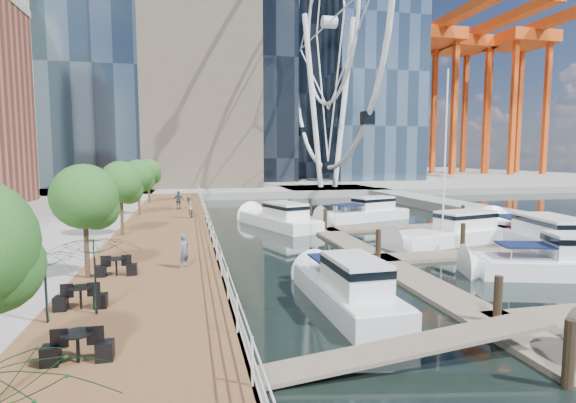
# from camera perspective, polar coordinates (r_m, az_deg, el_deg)

# --- Properties ---
(ground) EXTENTS (520.00, 520.00, 0.00)m
(ground) POSITION_cam_1_polar(r_m,az_deg,el_deg) (17.81, 12.97, -13.71)
(ground) COLOR black
(ground) RESTS_ON ground
(boardwalk) EXTENTS (6.00, 60.00, 1.00)m
(boardwalk) POSITION_cam_1_polar(r_m,az_deg,el_deg) (30.64, -15.50, -4.56)
(boardwalk) COLOR brown
(boardwalk) RESTS_ON ground
(seawall) EXTENTS (0.25, 60.00, 1.00)m
(seawall) POSITION_cam_1_polar(r_m,az_deg,el_deg) (30.62, -9.87, -4.43)
(seawall) COLOR #595954
(seawall) RESTS_ON ground
(land_far) EXTENTS (200.00, 114.00, 1.00)m
(land_far) POSITION_cam_1_polar(r_m,az_deg,el_deg) (117.47, -8.98, 3.12)
(land_far) COLOR gray
(land_far) RESTS_ON ground
(breakwater) EXTENTS (4.00, 60.00, 1.00)m
(breakwater) POSITION_cam_1_polar(r_m,az_deg,el_deg) (44.83, 25.16, -1.66)
(breakwater) COLOR gray
(breakwater) RESTS_ON ground
(pier) EXTENTS (14.00, 12.00, 1.00)m
(pier) POSITION_cam_1_polar(r_m,az_deg,el_deg) (70.63, 5.07, 1.42)
(pier) COLOR gray
(pier) RESTS_ON ground
(railing) EXTENTS (0.10, 60.00, 1.05)m
(railing) POSITION_cam_1_polar(r_m,az_deg,el_deg) (30.45, -10.10, -2.54)
(railing) COLOR white
(railing) RESTS_ON boardwalk
(floating_docks) EXTENTS (16.00, 34.00, 2.60)m
(floating_docks) POSITION_cam_1_polar(r_m,az_deg,el_deg) (29.89, 18.58, -4.92)
(floating_docks) COLOR #6D6051
(floating_docks) RESTS_ON ground
(ferris_wheel) EXTENTS (5.80, 45.60, 47.80)m
(ferris_wheel) POSITION_cam_1_polar(r_m,az_deg,el_deg) (73.21, 5.26, 21.67)
(ferris_wheel) COLOR white
(ferris_wheel) RESTS_ON ground
(port_cranes) EXTENTS (40.00, 52.00, 38.00)m
(port_cranes) POSITION_cam_1_polar(r_m,az_deg,el_deg) (134.53, 21.87, 11.43)
(port_cranes) COLOR #D84C14
(port_cranes) RESTS_ON ground
(street_trees) EXTENTS (2.60, 42.60, 4.60)m
(street_trees) POSITION_cam_1_polar(r_m,az_deg,el_deg) (29.44, -20.48, 2.30)
(street_trees) COLOR #3F2B1C
(street_trees) RESTS_ON ground
(cafe_tables) EXTENTS (2.50, 13.70, 0.74)m
(cafe_tables) POSITION_cam_1_polar(r_m,az_deg,el_deg) (14.21, -24.95, -13.37)
(cafe_tables) COLOR black
(cafe_tables) RESTS_ON ground
(yacht_foreground) EXTENTS (9.63, 5.12, 2.15)m
(yacht_foreground) POSITION_cam_1_polar(r_m,az_deg,el_deg) (26.15, 31.63, -8.11)
(yacht_foreground) COLOR white
(yacht_foreground) RESTS_ON ground
(pedestrian_near) EXTENTS (0.63, 0.65, 1.50)m
(pedestrian_near) POSITION_cam_1_polar(r_m,az_deg,el_deg) (20.35, -13.01, -6.12)
(pedestrian_near) COLOR #4F536A
(pedestrian_near) RESTS_ON boardwalk
(pedestrian_mid) EXTENTS (0.98, 1.06, 1.76)m
(pedestrian_mid) POSITION_cam_1_polar(r_m,az_deg,el_deg) (36.25, -12.52, -0.69)
(pedestrian_mid) COLOR gray
(pedestrian_mid) RESTS_ON boardwalk
(pedestrian_far) EXTENTS (1.08, 0.74, 1.70)m
(pedestrian_far) POSITION_cam_1_polar(r_m,az_deg,el_deg) (42.19, -13.69, 0.14)
(pedestrian_far) COLOR #323A3F
(pedestrian_far) RESTS_ON boardwalk
(moored_yachts) EXTENTS (20.86, 35.67, 11.50)m
(moored_yachts) POSITION_cam_1_polar(r_m,az_deg,el_deg) (31.37, 18.71, -5.34)
(moored_yachts) COLOR white
(moored_yachts) RESTS_ON ground
(cafe_seating) EXTENTS (5.28, 12.87, 2.67)m
(cafe_seating) POSITION_cam_1_polar(r_m,az_deg,el_deg) (11.51, -27.31, -13.42)
(cafe_seating) COLOR #0F3816
(cafe_seating) RESTS_ON ground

